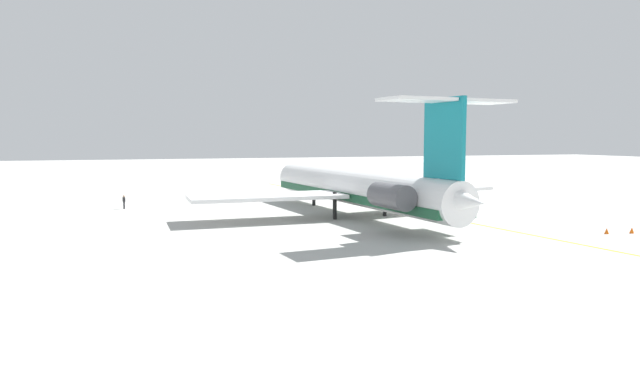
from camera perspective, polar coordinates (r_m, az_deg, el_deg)
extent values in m
plane|color=#ADADA8|center=(64.54, 16.43, -2.31)|extent=(374.49, 374.49, 0.00)
cylinder|color=white|center=(61.38, 3.53, 0.48)|extent=(35.67, 7.43, 3.78)
cone|color=white|center=(77.40, -2.72, 1.50)|extent=(4.30, 4.02, 3.63)
cone|color=white|center=(46.59, 13.96, -0.81)|extent=(5.82, 3.77, 3.22)
cube|color=#195133|center=(61.46, 3.53, -0.31)|extent=(34.89, 7.43, 0.83)
cube|color=white|center=(58.21, -5.34, -0.46)|extent=(5.93, 15.77, 0.38)
cube|color=white|center=(67.27, 10.56, 0.26)|extent=(9.05, 16.65, 0.38)
cylinder|color=#515156|center=(49.32, 7.17, -0.42)|extent=(4.93, 2.67, 2.19)
cube|color=white|center=(49.67, 7.81, -0.39)|extent=(2.95, 1.49, 0.45)
cylinder|color=#515156|center=(52.78, 12.78, -0.14)|extent=(4.93, 2.67, 2.19)
cube|color=white|center=(52.39, 12.21, -0.17)|extent=(2.95, 1.49, 0.45)
cube|color=teal|center=(48.20, 12.32, 5.26)|extent=(5.13, 0.91, 6.70)
cube|color=white|center=(46.21, 9.66, 9.14)|extent=(4.10, 5.85, 0.26)
cube|color=white|center=(49.88, 15.48, 8.74)|extent=(4.10, 5.85, 0.26)
cylinder|color=black|center=(71.22, -0.62, -0.22)|extent=(0.42, 0.42, 2.87)
cylinder|color=black|center=(59.13, 1.49, -1.37)|extent=(0.42, 0.42, 2.87)
cylinder|color=black|center=(62.04, 6.51, -1.09)|extent=(0.42, 0.42, 2.87)
cylinder|color=black|center=(71.84, -19.00, -1.30)|extent=(0.10, 0.10, 0.78)
cylinder|color=black|center=(71.93, -19.08, -1.30)|extent=(0.10, 0.10, 0.78)
cylinder|color=#262628|center=(71.81, -19.06, -0.75)|extent=(0.26, 0.26, 0.62)
sphere|color=#8C6647|center=(71.77, -19.07, -0.41)|extent=(0.24, 0.24, 0.24)
cylinder|color=#262628|center=(71.69, -18.96, -0.73)|extent=(0.07, 0.07, 0.52)
cylinder|color=#262628|center=(71.93, -19.16, -0.72)|extent=(0.07, 0.07, 0.52)
cylinder|color=black|center=(85.70, 4.16, 0.05)|extent=(0.11, 0.11, 0.87)
cylinder|color=black|center=(85.54, 4.17, 0.04)|extent=(0.11, 0.11, 0.87)
cylinder|color=#262628|center=(85.55, 4.17, 0.56)|extent=(0.29, 0.29, 0.69)
sphere|color=tan|center=(85.51, 4.17, 0.88)|extent=(0.27, 0.27, 0.27)
cylinder|color=#262628|center=(85.74, 4.16, 0.59)|extent=(0.08, 0.08, 0.59)
cylinder|color=#262628|center=(85.36, 4.17, 0.57)|extent=(0.08, 0.08, 0.59)
cone|color=#EA590F|center=(88.23, 6.61, 0.07)|extent=(0.40, 0.40, 0.55)
cone|color=#EA590F|center=(56.25, 26.80, -3.49)|extent=(0.40, 0.40, 0.55)
cone|color=#EA590F|center=(57.65, 28.78, -3.38)|extent=(0.40, 0.40, 0.55)
cube|color=gold|center=(65.13, 9.95, -2.09)|extent=(92.71, 12.56, 0.01)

